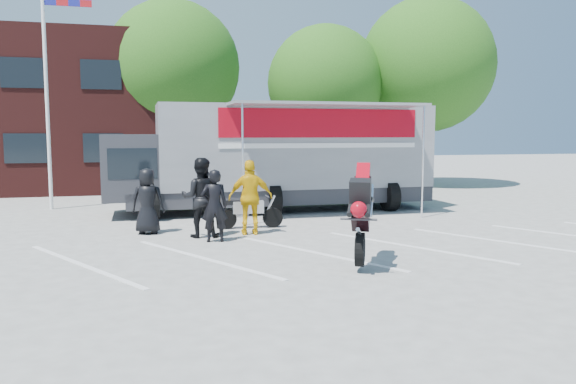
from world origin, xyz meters
name	(u,v)px	position (x,y,z in m)	size (l,w,h in m)	color
ground	(318,263)	(0.00, 0.00, 0.00)	(100.00, 100.00, 0.00)	#A6A6A1
parking_bay_lines	(305,253)	(0.00, 1.00, 0.01)	(18.00, 5.00, 0.01)	white
flagpole	(53,60)	(-6.24, 10.00, 5.05)	(1.61, 0.12, 8.00)	white
tree_left	(173,68)	(-2.00, 16.00, 5.57)	(6.12, 6.12, 8.64)	#382314
tree_mid	(325,83)	(5.00, 15.00, 4.94)	(5.44, 5.44, 7.68)	#382314
tree_right	(427,65)	(10.00, 14.50, 5.88)	(6.46, 6.46, 9.12)	#382314
transporter_truck	(281,210)	(1.09, 7.75, 0.00)	(11.08, 5.34, 3.53)	gray
parked_motorcycle	(250,228)	(-0.58, 4.45, 0.00)	(0.62, 1.87, 0.98)	silver
stunt_bike_rider	(363,263)	(0.88, -0.18, 0.00)	(0.86, 1.83, 2.15)	black
spectator_leather_a	(148,201)	(-3.30, 4.26, 0.86)	(0.84, 0.54, 1.71)	black
spectator_leather_b	(214,206)	(-1.75, 2.76, 0.87)	(0.64, 0.42, 1.75)	black
spectator_leather_c	(200,198)	(-2.01, 3.47, 1.00)	(0.97, 0.76, 2.00)	black
spectator_hivis	(251,197)	(-0.73, 3.51, 0.96)	(1.13, 0.47, 1.92)	#EEB60C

